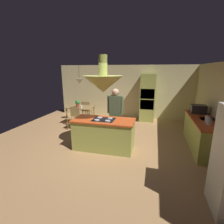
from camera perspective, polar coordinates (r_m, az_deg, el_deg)
ground at (r=5.38m, az=-2.13°, el=-11.34°), size 8.16×8.16×0.00m
wall_back at (r=8.29m, az=4.58°, el=6.93°), size 6.80×0.10×2.55m
wall_right at (r=5.49m, az=33.80°, el=0.78°), size 0.10×7.20×2.55m
kitchen_island at (r=5.02m, az=-2.82°, el=-7.53°), size 1.81×0.82×0.94m
counter_run_right at (r=5.76m, az=28.23°, el=-6.33°), size 0.73×2.28×0.92m
oven_tower at (r=7.80m, az=12.04°, el=4.77°), size 0.66×0.62×2.16m
dining_table at (r=7.43m, az=-10.65°, el=1.05°), size 1.09×0.86×0.76m
person_at_island at (r=5.43m, az=1.13°, el=0.26°), size 0.53×0.23×1.75m
range_hood at (r=4.68m, az=-3.05°, el=9.87°), size 1.10×1.10×1.00m
pendant_light_over_table at (r=7.26m, az=-11.09°, el=10.33°), size 0.32×0.32×0.82m
chair_facing_island at (r=6.91m, az=-12.84°, el=-1.40°), size 0.40×0.40×0.87m
chair_by_back_wall at (r=8.05m, az=-8.66°, el=1.01°), size 0.40×0.40×0.87m
potted_plant_on_table at (r=7.36m, az=-11.65°, el=3.02°), size 0.20×0.20×0.30m
cup_on_table at (r=7.16m, az=-10.45°, el=1.75°), size 0.07×0.07×0.09m
canister_flour at (r=5.09m, az=30.32°, el=-2.90°), size 0.12×0.12×0.16m
canister_sugar at (r=5.25m, az=29.83°, el=-2.19°), size 0.12×0.12×0.19m
microwave_on_counter at (r=6.23m, az=27.43°, el=0.88°), size 0.46×0.36×0.28m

